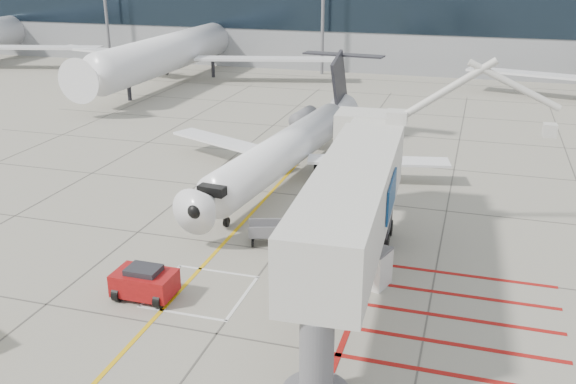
% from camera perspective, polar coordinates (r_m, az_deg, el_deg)
% --- Properties ---
extents(ground_plane, '(260.00, 260.00, 0.00)m').
position_cam_1_polar(ground_plane, '(29.69, -3.37, -8.45)').
color(ground_plane, gray).
rests_on(ground_plane, ground).
extents(regional_jet, '(24.10, 29.01, 7.03)m').
position_cam_1_polar(regional_jet, '(40.14, -1.40, 4.86)').
color(regional_jet, white).
rests_on(regional_jet, ground_plane).
extents(jet_bridge, '(10.48, 20.64, 8.09)m').
position_cam_1_polar(jet_bridge, '(27.06, 5.63, -1.99)').
color(jet_bridge, beige).
rests_on(jet_bridge, ground_plane).
extents(pushback_tug, '(2.68, 1.69, 1.56)m').
position_cam_1_polar(pushback_tug, '(29.17, -12.63, -7.77)').
color(pushback_tug, maroon).
rests_on(pushback_tug, ground_plane).
extents(baggage_cart, '(2.21, 1.75, 1.22)m').
position_cam_1_polar(baggage_cart, '(33.62, -1.85, -3.62)').
color(baggage_cart, '#5E5D62').
rests_on(baggage_cart, ground_plane).
extents(ground_power_unit, '(2.57, 1.95, 1.80)m').
position_cam_1_polar(ground_power_unit, '(29.90, 6.77, -6.38)').
color(ground_power_unit, silver).
rests_on(ground_power_unit, ground_plane).
extents(cone_nose, '(0.39, 0.39, 0.54)m').
position_cam_1_polar(cone_nose, '(37.42, -5.88, -1.69)').
color(cone_nose, orange).
rests_on(cone_nose, ground_plane).
extents(cone_side, '(0.37, 0.37, 0.52)m').
position_cam_1_polar(cone_side, '(32.70, 3.84, -5.07)').
color(cone_side, '#E6590C').
rests_on(cone_side, ground_plane).
extents(terminal_building, '(180.00, 28.00, 14.00)m').
position_cam_1_polar(terminal_building, '(94.61, 17.85, 15.16)').
color(terminal_building, gray).
rests_on(terminal_building, ground_plane).
extents(terminal_glass_band, '(180.00, 0.10, 6.00)m').
position_cam_1_polar(terminal_glass_band, '(80.53, 17.94, 15.08)').
color(terminal_glass_band, black).
rests_on(terminal_glass_band, ground_plane).
extents(bg_aircraft_b, '(37.49, 41.66, 12.50)m').
position_cam_1_polar(bg_aircraft_b, '(78.71, -9.61, 14.37)').
color(bg_aircraft_b, silver).
rests_on(bg_aircraft_b, ground_plane).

